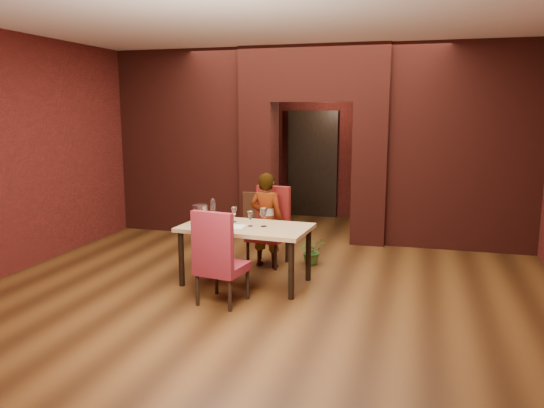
{
  "coord_description": "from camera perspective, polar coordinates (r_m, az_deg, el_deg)",
  "views": [
    {
      "loc": [
        1.75,
        -6.71,
        2.18
      ],
      "look_at": [
        -0.15,
        0.0,
        0.93
      ],
      "focal_mm": 35.0,
      "sensor_mm": 36.0,
      "label": 1
    }
  ],
  "objects": [
    {
      "name": "floor",
      "position": [
        7.27,
        1.17,
        -7.32
      ],
      "size": [
        8.0,
        8.0,
        0.0
      ],
      "primitive_type": "plane",
      "color": "#4E2E13",
      "rests_on": "ground"
    },
    {
      "name": "ceiling",
      "position": [
        7.01,
        1.27,
        18.49
      ],
      "size": [
        7.0,
        8.0,
        0.04
      ],
      "primitive_type": "cube",
      "color": "silver",
      "rests_on": "ground"
    },
    {
      "name": "wall_back",
      "position": [
        10.87,
        6.59,
        7.01
      ],
      "size": [
        7.0,
        0.04,
        3.2
      ],
      "primitive_type": "cube",
      "color": "maroon",
      "rests_on": "ground"
    },
    {
      "name": "wall_front",
      "position": [
        3.28,
        -16.72,
        -0.5
      ],
      "size": [
        7.0,
        0.04,
        3.2
      ],
      "primitive_type": "cube",
      "color": "maroon",
      "rests_on": "ground"
    },
    {
      "name": "wall_left",
      "position": [
        8.54,
        -22.26,
        5.49
      ],
      "size": [
        0.04,
        8.0,
        3.2
      ],
      "primitive_type": "cube",
      "color": "maroon",
      "rests_on": "ground"
    },
    {
      "name": "pillar_left",
      "position": [
        9.18,
        -1.38,
        3.69
      ],
      "size": [
        0.55,
        0.55,
        2.3
      ],
      "primitive_type": "cube",
      "color": "maroon",
      "rests_on": "ground"
    },
    {
      "name": "pillar_right",
      "position": [
        8.81,
        10.53,
        3.25
      ],
      "size": [
        0.55,
        0.55,
        2.3
      ],
      "primitive_type": "cube",
      "color": "maroon",
      "rests_on": "ground"
    },
    {
      "name": "lintel",
      "position": [
        8.9,
        4.59,
        13.77
      ],
      "size": [
        2.45,
        0.55,
        0.9
      ],
      "primitive_type": "cube",
      "color": "maroon",
      "rests_on": "ground"
    },
    {
      "name": "wing_wall_left",
      "position": [
        9.65,
        -9.49,
        6.55
      ],
      "size": [
        2.28,
        0.35,
        3.2
      ],
      "primitive_type": "cube",
      "color": "maroon",
      "rests_on": "ground"
    },
    {
      "name": "wing_wall_right",
      "position": [
        8.75,
        19.91,
        5.73
      ],
      "size": [
        2.28,
        0.35,
        3.2
      ],
      "primitive_type": "cube",
      "color": "maroon",
      "rests_on": "ground"
    },
    {
      "name": "vent_panel",
      "position": [
        8.99,
        -1.92,
        -0.32
      ],
      "size": [
        0.4,
        0.03,
        0.5
      ],
      "primitive_type": "cube",
      "color": "#A75830",
      "rests_on": "ground"
    },
    {
      "name": "rear_door",
      "position": [
        10.93,
        4.4,
        4.17
      ],
      "size": [
        0.9,
        0.08,
        2.1
      ],
      "primitive_type": "cube",
      "color": "black",
      "rests_on": "ground"
    },
    {
      "name": "rear_door_frame",
      "position": [
        10.89,
        4.36,
        4.15
      ],
      "size": [
        1.02,
        0.04,
        2.22
      ],
      "primitive_type": "cube",
      "color": "black",
      "rests_on": "ground"
    },
    {
      "name": "dining_table",
      "position": [
        6.73,
        -2.83,
        -5.45
      ],
      "size": [
        1.65,
        1.0,
        0.75
      ],
      "primitive_type": "cube",
      "rotation": [
        0.0,
        0.0,
        -0.06
      ],
      "color": "#A18858",
      "rests_on": "ground"
    },
    {
      "name": "chair_far",
      "position": [
        7.48,
        -0.48,
        -2.44
      ],
      "size": [
        0.56,
        0.56,
        1.1
      ],
      "primitive_type": "cube",
      "rotation": [
        0.0,
        0.0,
        -0.13
      ],
      "color": "maroon",
      "rests_on": "ground"
    },
    {
      "name": "chair_near",
      "position": [
        6.04,
        -5.37,
        -5.61
      ],
      "size": [
        0.57,
        0.57,
        1.09
      ],
      "primitive_type": "cube",
      "rotation": [
        0.0,
        0.0,
        2.98
      ],
      "color": "maroon",
      "rests_on": "ground"
    },
    {
      "name": "person_seated",
      "position": [
        7.37,
        -0.6,
        -1.73
      ],
      "size": [
        0.52,
        0.37,
        1.33
      ],
      "primitive_type": "imported",
      "rotation": [
        0.0,
        0.0,
        3.02
      ],
      "color": "silver",
      "rests_on": "ground"
    },
    {
      "name": "wine_glass_a",
      "position": [
        6.85,
        -4.09,
        -1.15
      ],
      "size": [
        0.08,
        0.08,
        0.19
      ],
      "primitive_type": null,
      "color": "white",
      "rests_on": "dining_table"
    },
    {
      "name": "wine_glass_b",
      "position": [
        6.59,
        -2.35,
        -1.6
      ],
      "size": [
        0.08,
        0.08,
        0.19
      ],
      "primitive_type": null,
      "color": "white",
      "rests_on": "dining_table"
    },
    {
      "name": "wine_glass_c",
      "position": [
        6.57,
        -0.88,
        -1.45
      ],
      "size": [
        0.09,
        0.09,
        0.23
      ],
      "primitive_type": null,
      "color": "white",
      "rests_on": "dining_table"
    },
    {
      "name": "tasting_sheet",
      "position": [
        6.61,
        -4.39,
        -2.41
      ],
      "size": [
        0.34,
        0.26,
        0.0
      ],
      "primitive_type": "cube",
      "rotation": [
        0.0,
        0.0,
        0.04
      ],
      "color": "white",
      "rests_on": "dining_table"
    },
    {
      "name": "wine_bucket",
      "position": [
        6.82,
        -7.73,
        -1.08
      ],
      "size": [
        0.19,
        0.19,
        0.24
      ],
      "primitive_type": "cylinder",
      "color": "silver",
      "rests_on": "dining_table"
    },
    {
      "name": "water_bottle",
      "position": [
        6.95,
        -6.37,
        -0.59
      ],
      "size": [
        0.07,
        0.07,
        0.3
      ],
      "primitive_type": "cylinder",
      "color": "white",
      "rests_on": "dining_table"
    },
    {
      "name": "potted_plant",
      "position": [
        7.6,
        4.35,
        -4.99
      ],
      "size": [
        0.46,
        0.43,
        0.4
      ],
      "primitive_type": "imported",
      "rotation": [
        0.0,
        0.0,
        0.4
      ],
      "color": "#356B25",
      "rests_on": "ground"
    }
  ]
}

